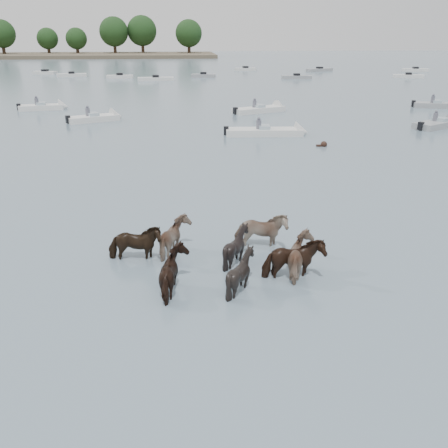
{
  "coord_description": "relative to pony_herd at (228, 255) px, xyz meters",
  "views": [
    {
      "loc": [
        -2.75,
        -13.86,
        6.93
      ],
      "look_at": [
        -1.32,
        0.78,
        1.1
      ],
      "focal_mm": 38.66,
      "sensor_mm": 36.0,
      "label": 1
    }
  ],
  "objects": [
    {
      "name": "motorboat_a",
      "position": [
        -7.79,
        28.67,
        -0.24
      ],
      "size": [
        4.88,
        3.44,
        1.92
      ],
      "rotation": [
        0.0,
        0.0,
        0.44
      ],
      "color": "silver",
      "rests_on": "ground"
    },
    {
      "name": "ground",
      "position": [
        1.3,
        0.25,
        -0.47
      ],
      "size": [
        400.0,
        400.0,
        0.0
      ],
      "primitive_type": "plane",
      "color": "#4C606D",
      "rests_on": "ground"
    },
    {
      "name": "motorboat_d",
      "position": [
        20.01,
        23.46,
        -0.24
      ],
      "size": [
        5.65,
        4.3,
        1.92
      ],
      "rotation": [
        0.0,
        0.0,
        0.55
      ],
      "color": "gray",
      "rests_on": "ground"
    },
    {
      "name": "pony_herd",
      "position": [
        0.0,
        0.0,
        0.0
      ],
      "size": [
        6.86,
        4.31,
        1.55
      ],
      "color": "black",
      "rests_on": "ground"
    },
    {
      "name": "motorboat_e",
      "position": [
        25.22,
        33.2,
        -0.24
      ],
      "size": [
        5.03,
        2.79,
        1.92
      ],
      "rotation": [
        0.0,
        0.0,
        -0.26
      ],
      "color": "gray",
      "rests_on": "ground"
    },
    {
      "name": "motorboat_c",
      "position": [
        6.99,
        32.25,
        -0.24
      ],
      "size": [
        5.76,
        3.86,
        1.92
      ],
      "rotation": [
        0.0,
        0.0,
        0.44
      ],
      "color": "silver",
      "rests_on": "ground"
    },
    {
      "name": "distant_flotilla",
      "position": [
        1.32,
        75.28,
        -0.21
      ],
      "size": [
        105.79,
        24.11,
        0.93
      ],
      "color": "silver",
      "rests_on": "ground"
    },
    {
      "name": "motorboat_f",
      "position": [
        -13.76,
        35.74,
        -0.24
      ],
      "size": [
        4.83,
        2.33,
        1.92
      ],
      "rotation": [
        0.0,
        0.0,
        0.17
      ],
      "color": "silver",
      "rests_on": "ground"
    },
    {
      "name": "swimming_pony",
      "position": [
        8.11,
        17.0,
        -0.37
      ],
      "size": [
        0.72,
        0.44,
        0.44
      ],
      "color": "black",
      "rests_on": "ground"
    },
    {
      "name": "motorboat_b",
      "position": [
        5.68,
        21.01,
        -0.24
      ],
      "size": [
        6.21,
        2.02,
        1.92
      ],
      "rotation": [
        0.0,
        0.0,
        -0.07
      ],
      "color": "silver",
      "rests_on": "ground"
    }
  ]
}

